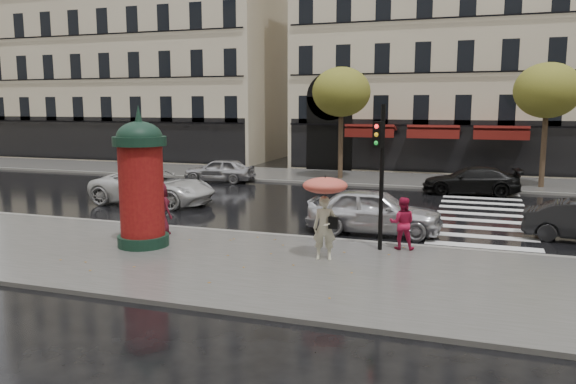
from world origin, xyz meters
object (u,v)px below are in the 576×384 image
(traffic_light, at_px, (380,163))
(car_far_silver, at_px, (219,170))
(car_white, at_px, (153,187))
(car_black, at_px, (471,181))
(morris_column, at_px, (141,179))
(woman_umbrella, at_px, (325,204))
(man_burgundy, at_px, (161,208))
(car_silver, at_px, (374,211))
(woman_red, at_px, (402,223))

(traffic_light, relative_size, car_far_silver, 1.06)
(car_white, distance_m, car_black, 15.56)
(morris_column, height_order, car_black, morris_column)
(morris_column, bearing_deg, car_black, 57.29)
(woman_umbrella, relative_size, car_far_silver, 0.59)
(car_black, bearing_deg, morris_column, -38.64)
(woman_umbrella, xyz_separation_m, traffic_light, (1.28, 1.49, 1.05))
(man_burgundy, relative_size, car_far_silver, 0.43)
(car_black, bearing_deg, car_silver, -22.59)
(car_far_silver, bearing_deg, woman_umbrella, 30.48)
(man_burgundy, height_order, traffic_light, traffic_light)
(man_burgundy, distance_m, car_white, 6.76)
(car_silver, bearing_deg, traffic_light, -168.21)
(car_silver, height_order, car_far_silver, car_silver)
(man_burgundy, xyz_separation_m, car_black, (9.77, 13.24, -0.32))
(man_burgundy, height_order, morris_column, morris_column)
(man_burgundy, xyz_separation_m, car_white, (-3.78, 5.59, -0.22))
(traffic_light, height_order, car_black, traffic_light)
(man_burgundy, xyz_separation_m, traffic_light, (7.32, 0.27, 1.75))
(morris_column, distance_m, car_far_silver, 15.49)
(woman_umbrella, height_order, car_far_silver, woman_umbrella)
(man_burgundy, distance_m, car_black, 16.46)
(woman_red, height_order, car_white, woman_red)
(woman_umbrella, bearing_deg, traffic_light, 49.43)
(morris_column, bearing_deg, man_burgundy, 100.88)
(woman_red, xyz_separation_m, morris_column, (-7.67, -2.16, 1.28))
(woman_umbrella, height_order, woman_red, woman_umbrella)
(woman_red, xyz_separation_m, car_silver, (-1.26, 2.35, -0.12))
(woman_red, bearing_deg, car_far_silver, -51.43)
(car_white, height_order, car_far_silver, car_white)
(morris_column, bearing_deg, car_silver, 35.12)
(traffic_light, bearing_deg, woman_red, 29.80)
(man_burgundy, bearing_deg, woman_umbrella, -172.14)
(man_burgundy, distance_m, car_silver, 7.35)
(morris_column, bearing_deg, car_white, 119.80)
(car_silver, xyz_separation_m, car_white, (-10.49, 2.60, -0.01))
(woman_red, bearing_deg, morris_column, 10.38)
(morris_column, height_order, car_white, morris_column)
(woman_umbrella, bearing_deg, car_white, 145.23)
(car_white, xyz_separation_m, car_far_silver, (-0.38, 7.65, -0.09))
(morris_column, xyz_separation_m, car_silver, (6.41, 4.51, -1.40))
(woman_umbrella, distance_m, morris_column, 5.78)
(woman_umbrella, xyz_separation_m, morris_column, (-5.75, -0.29, 0.49))
(morris_column, relative_size, car_white, 0.77)
(woman_red, relative_size, man_burgundy, 0.90)
(car_far_silver, bearing_deg, morris_column, 12.08)
(car_white, bearing_deg, traffic_light, -114.43)
(car_far_silver, bearing_deg, car_white, -1.88)
(woman_umbrella, relative_size, man_burgundy, 1.36)
(car_white, bearing_deg, car_far_silver, 4.03)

